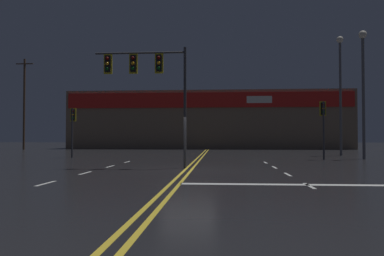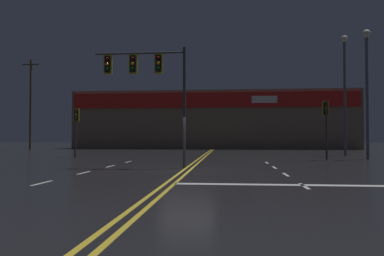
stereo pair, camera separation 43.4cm
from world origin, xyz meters
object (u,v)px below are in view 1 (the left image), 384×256
(traffic_signal_corner_northwest, at_px, (73,121))
(streetlight_near_right, at_px, (340,80))
(traffic_signal_corner_northeast, at_px, (323,117))
(traffic_signal_median, at_px, (146,73))
(streetlight_median_approach, at_px, (363,76))

(traffic_signal_corner_northwest, distance_m, streetlight_near_right, 21.82)
(traffic_signal_corner_northeast, relative_size, streetlight_near_right, 0.40)
(traffic_signal_median, distance_m, traffic_signal_corner_northeast, 13.21)
(traffic_signal_corner_northeast, bearing_deg, streetlight_median_approach, 16.56)
(streetlight_median_approach, bearing_deg, traffic_signal_median, -148.03)
(traffic_signal_median, distance_m, traffic_signal_corner_northwest, 11.57)
(traffic_signal_corner_northwest, relative_size, streetlight_median_approach, 0.41)
(traffic_signal_corner_northeast, height_order, traffic_signal_corner_northwest, traffic_signal_corner_northeast)
(traffic_signal_corner_northeast, height_order, streetlight_median_approach, streetlight_median_approach)
(traffic_signal_corner_northeast, height_order, streetlight_near_right, streetlight_near_right)
(traffic_signal_corner_northwest, xyz_separation_m, streetlight_near_right, (20.97, 4.84, 3.61))
(traffic_signal_corner_northeast, distance_m, traffic_signal_corner_northwest, 17.93)
(streetlight_near_right, distance_m, streetlight_median_approach, 5.15)
(streetlight_near_right, height_order, streetlight_median_approach, streetlight_near_right)
(traffic_signal_corner_northeast, bearing_deg, traffic_signal_corner_northwest, 176.23)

